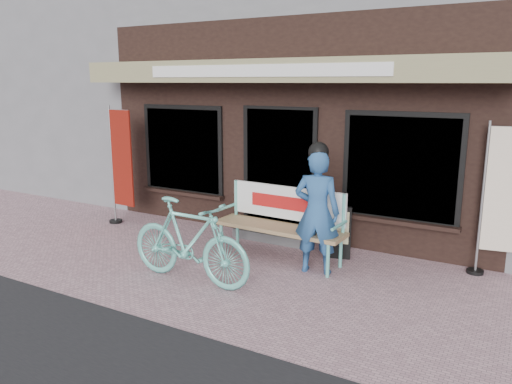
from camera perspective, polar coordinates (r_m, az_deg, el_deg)
The scene contains 9 objects.
ground at distance 7.00m, azimuth -4.87°, elevation -9.27°, with size 70.00×70.00×0.00m, color #B68B96.
storefront at distance 10.96m, azimuth 10.06°, elevation 14.42°, with size 7.00×6.77×6.00m.
neighbor_left_near at distance 16.34m, azimuth -19.46°, elevation 13.97°, with size 10.00×7.00×6.40m, color slate.
bench at distance 7.37m, azimuth 3.04°, elevation -2.94°, with size 2.01×0.60×1.08m.
person at distance 6.82m, azimuth 6.98°, elevation -2.02°, with size 0.69×0.52×1.82m.
bicycle at distance 6.59m, azimuth -7.65°, elevation -5.58°, with size 0.53×1.86×1.12m, color #65C6B7.
nobori_red at distance 9.36m, azimuth -15.23°, elevation 3.05°, with size 0.64×0.25×2.18m.
nobori_cream at distance 7.34m, azimuth 26.11°, elevation -0.65°, with size 0.62×0.26×2.10m.
menu_stand at distance 7.53m, azimuth 9.29°, elevation -4.52°, with size 0.40×0.17×0.80m.
Camera 1 is at (3.70, -5.35, 2.59)m, focal length 35.00 mm.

